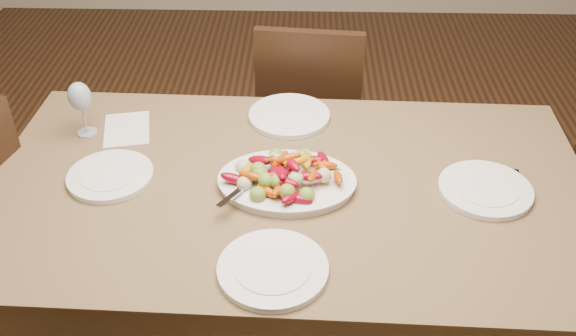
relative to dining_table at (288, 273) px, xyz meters
The scene contains 13 objects.
floor 0.45m from the dining_table, 39.88° to the left, with size 6.00×6.00×0.00m, color #382011.
dining_table is the anchor object (origin of this frame).
chair_far 0.88m from the dining_table, 84.82° to the left, with size 0.42×0.42×0.95m, color black, non-canonical shape.
serving_platter 0.39m from the dining_table, 108.52° to the right, with size 0.40×0.30×0.02m, color white.
roasted_vegetables 0.45m from the dining_table, 108.52° to the right, with size 0.33×0.22×0.09m, color maroon, non-canonical shape.
serving_spoon 0.44m from the dining_table, 146.74° to the right, with size 0.28×0.06×0.03m, color #9EA0A8, non-canonical shape.
plate_left 0.67m from the dining_table, behind, with size 0.26×0.26×0.02m, color white.
plate_right 0.71m from the dining_table, ahead, with size 0.28×0.28×0.02m, color white.
plate_far 0.54m from the dining_table, 91.01° to the left, with size 0.28×0.28×0.02m, color white.
plate_near 0.54m from the dining_table, 94.40° to the right, with size 0.29×0.29×0.02m, color white.
wine_glass 0.88m from the dining_table, 159.10° to the left, with size 0.08×0.08×0.20m, color #8C99A5, non-canonical shape.
menu_card 0.74m from the dining_table, 152.53° to the left, with size 0.15×0.21×0.00m, color silver.
table_knife 0.79m from the dining_table, ahead, with size 0.02×0.20×0.01m, color #9EA0A8, non-canonical shape.
Camera 1 is at (-0.14, -1.69, 1.95)m, focal length 40.00 mm.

